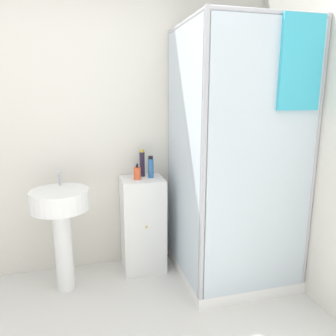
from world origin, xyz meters
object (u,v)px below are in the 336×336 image
(sink, at_px, (61,215))
(shampoo_bottle_blue, at_px, (151,167))
(shampoo_bottle_tall_black, at_px, (142,163))
(soap_dispenser, at_px, (137,173))

(sink, height_order, shampoo_bottle_blue, shampoo_bottle_blue)
(shampoo_bottle_tall_black, xyz_separation_m, shampoo_bottle_blue, (0.06, -0.07, -0.02))
(sink, relative_size, shampoo_bottle_tall_black, 4.04)
(sink, xyz_separation_m, shampoo_bottle_tall_black, (0.69, 0.25, 0.33))
(soap_dispenser, relative_size, shampoo_bottle_tall_black, 0.57)
(soap_dispenser, distance_m, shampoo_bottle_tall_black, 0.13)
(shampoo_bottle_blue, bearing_deg, shampoo_bottle_tall_black, 132.41)
(sink, xyz_separation_m, soap_dispenser, (0.63, 0.15, 0.26))
(sink, distance_m, shampoo_bottle_tall_black, 0.80)
(sink, xyz_separation_m, shampoo_bottle_blue, (0.75, 0.18, 0.30))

